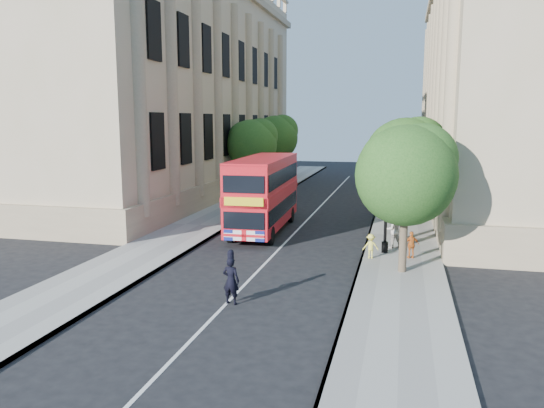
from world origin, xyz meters
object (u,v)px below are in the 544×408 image
Objects in this scene: double_decker_bus at (264,192)px; woman_pedestrian at (393,229)px; lamp_post at (386,201)px; police_constable at (231,281)px; box_van at (259,196)px.

woman_pedestrian is at bearing -23.24° from double_decker_bus.
lamp_post is at bearing 42.59° from woman_pedestrian.
police_constable is 0.92× the size of woman_pedestrian.
box_van is (-1.11, 3.15, -0.73)m from double_decker_bus.
double_decker_bus reaches higher than box_van.
double_decker_bus is 7.71m from woman_pedestrian.
box_van is at bearing -71.16° from police_constable.
police_constable is at bearing -83.02° from box_van.
lamp_post reaches higher than woman_pedestrian.
box_van is 10.11m from woman_pedestrian.
box_van is 15.22m from police_constable.
lamp_post is at bearing -113.91° from police_constable.
lamp_post is 10.53m from box_van.
lamp_post reaches higher than police_constable.
double_decker_bus is 5.41× the size of police_constable.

